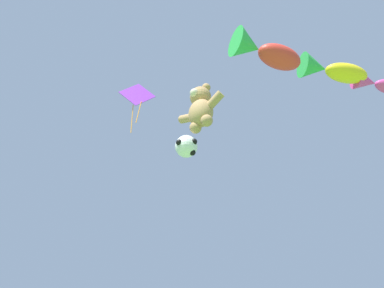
# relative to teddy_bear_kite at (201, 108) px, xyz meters

# --- Properties ---
(teddy_bear_kite) EXTENTS (1.86, 0.82, 1.88)m
(teddy_bear_kite) POSITION_rel_teddy_bear_kite_xyz_m (0.00, 0.00, 0.00)
(teddy_bear_kite) COLOR tan
(soccer_ball_kite) EXTENTS (0.79, 0.79, 0.73)m
(soccer_ball_kite) POSITION_rel_teddy_bear_kite_xyz_m (-0.68, 0.07, -1.22)
(soccer_ball_kite) COLOR white
(fish_kite_crimson) EXTENTS (1.73, 2.38, 0.97)m
(fish_kite_crimson) POSITION_rel_teddy_bear_kite_xyz_m (2.62, -0.09, 0.54)
(fish_kite_crimson) COLOR red
(fish_kite_goldfin) EXTENTS (1.96, 2.35, 0.87)m
(fish_kite_goldfin) POSITION_rel_teddy_bear_kite_xyz_m (3.63, 2.37, 1.07)
(fish_kite_goldfin) COLOR yellow
(fish_kite_magenta) EXTENTS (1.67, 2.12, 0.69)m
(fish_kite_magenta) POSITION_rel_teddy_bear_kite_xyz_m (4.55, 4.08, 1.12)
(fish_kite_magenta) COLOR #E53F9E
(diamond_kite) EXTENTS (0.98, 1.22, 2.77)m
(diamond_kite) POSITION_rel_teddy_bear_kite_xyz_m (-3.38, -0.07, 3.04)
(diamond_kite) COLOR purple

